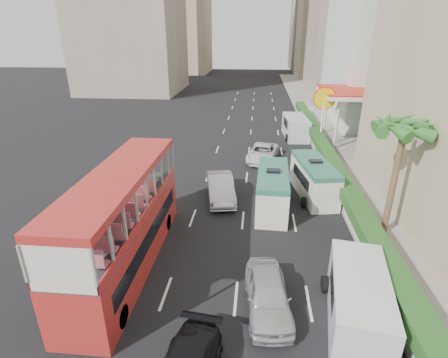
# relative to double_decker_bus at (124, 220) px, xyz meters

# --- Properties ---
(ground_plane) EXTENTS (200.00, 200.00, 0.00)m
(ground_plane) POSITION_rel_double_decker_bus_xyz_m (6.00, 0.00, -2.53)
(ground_plane) COLOR black
(ground_plane) RESTS_ON ground
(double_decker_bus) EXTENTS (2.50, 11.00, 5.06)m
(double_decker_bus) POSITION_rel_double_decker_bus_xyz_m (0.00, 0.00, 0.00)
(double_decker_bus) COLOR red
(double_decker_bus) RESTS_ON ground
(car_silver_lane_a) EXTENTS (2.65, 5.23, 1.65)m
(car_silver_lane_a) POSITION_rel_double_decker_bus_xyz_m (3.88, 7.97, -2.53)
(car_silver_lane_a) COLOR silver
(car_silver_lane_a) RESTS_ON ground
(car_silver_lane_b) EXTENTS (2.22, 4.61, 1.52)m
(car_silver_lane_b) POSITION_rel_double_decker_bus_xyz_m (6.97, -2.50, -2.53)
(car_silver_lane_b) COLOR silver
(car_silver_lane_b) RESTS_ON ground
(van_asset) EXTENTS (3.28, 5.45, 1.42)m
(van_asset) POSITION_rel_double_decker_bus_xyz_m (6.89, 16.31, -2.53)
(van_asset) COLOR silver
(van_asset) RESTS_ON ground
(minibus_near) EXTENTS (2.18, 5.94, 2.60)m
(minibus_near) POSITION_rel_double_decker_bus_xyz_m (7.43, 6.88, -1.23)
(minibus_near) COLOR silver
(minibus_near) RESTS_ON ground
(minibus_far) EXTENTS (2.87, 5.99, 2.55)m
(minibus_far) POSITION_rel_double_decker_bus_xyz_m (10.44, 9.12, -1.26)
(minibus_far) COLOR silver
(minibus_far) RESTS_ON ground
(panel_van_near) EXTENTS (2.95, 5.57, 2.12)m
(panel_van_near) POSITION_rel_double_decker_bus_xyz_m (10.55, -2.84, -1.47)
(panel_van_near) COLOR silver
(panel_van_near) RESTS_ON ground
(panel_van_far) EXTENTS (2.69, 5.81, 2.26)m
(panel_van_far) POSITION_rel_double_decker_bus_xyz_m (10.59, 24.37, -1.40)
(panel_van_far) COLOR silver
(panel_van_far) RESTS_ON ground
(sidewalk) EXTENTS (6.00, 120.00, 0.18)m
(sidewalk) POSITION_rel_double_decker_bus_xyz_m (15.00, 25.00, -2.44)
(sidewalk) COLOR #99968C
(sidewalk) RESTS_ON ground
(kerb_wall) EXTENTS (0.30, 44.00, 1.00)m
(kerb_wall) POSITION_rel_double_decker_bus_xyz_m (12.20, 14.00, -1.85)
(kerb_wall) COLOR silver
(kerb_wall) RESTS_ON sidewalk
(hedge) EXTENTS (1.10, 44.00, 0.70)m
(hedge) POSITION_rel_double_decker_bus_xyz_m (12.20, 14.00, -1.00)
(hedge) COLOR #2D6626
(hedge) RESTS_ON kerb_wall
(palm_tree) EXTENTS (0.36, 0.36, 6.40)m
(palm_tree) POSITION_rel_double_decker_bus_xyz_m (13.80, 4.00, 0.85)
(palm_tree) COLOR brown
(palm_tree) RESTS_ON sidewalk
(shell_station) EXTENTS (6.50, 8.00, 5.50)m
(shell_station) POSITION_rel_double_decker_bus_xyz_m (16.00, 23.00, 0.22)
(shell_station) COLOR silver
(shell_station) RESTS_ON ground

